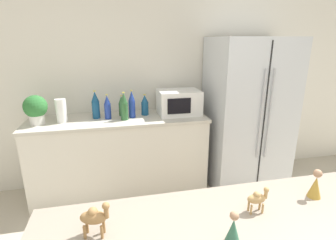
{
  "coord_description": "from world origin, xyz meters",
  "views": [
    {
      "loc": [
        -0.48,
        -0.47,
        1.76
      ],
      "look_at": [
        -0.06,
        1.43,
        1.17
      ],
      "focal_mm": 28.0,
      "sensor_mm": 36.0,
      "label": 1
    }
  ],
  "objects_px": {
    "back_bottle_5": "(132,104)",
    "back_bottle_4": "(124,107)",
    "paper_towel_roll": "(61,111)",
    "camel_figurine": "(257,198)",
    "camel_figurine_second": "(95,217)",
    "microwave": "(179,102)",
    "back_bottle_1": "(145,105)",
    "potted_plant": "(36,108)",
    "back_bottle_3": "(108,107)",
    "back_bottle_2": "(96,105)",
    "wise_man_figurine_crimson": "(233,228)",
    "back_bottle_0": "(122,106)",
    "wise_man_figurine_purple": "(316,185)",
    "refrigerator": "(247,114)"
  },
  "relations": [
    {
      "from": "potted_plant",
      "to": "back_bottle_2",
      "type": "relative_size",
      "value": 0.98
    },
    {
      "from": "paper_towel_roll",
      "to": "back_bottle_2",
      "type": "distance_m",
      "value": 0.36
    },
    {
      "from": "back_bottle_1",
      "to": "camel_figurine_second",
      "type": "relative_size",
      "value": 1.52
    },
    {
      "from": "back_bottle_5",
      "to": "back_bottle_2",
      "type": "bearing_deg",
      "value": 172.44
    },
    {
      "from": "back_bottle_0",
      "to": "potted_plant",
      "type": "bearing_deg",
      "value": -171.23
    },
    {
      "from": "back_bottle_0",
      "to": "camel_figurine",
      "type": "xyz_separation_m",
      "value": [
        0.53,
        -2.0,
        0.01
      ]
    },
    {
      "from": "camel_figurine_second",
      "to": "wise_man_figurine_crimson",
      "type": "height_order",
      "value": "camel_figurine_second"
    },
    {
      "from": "wise_man_figurine_crimson",
      "to": "back_bottle_4",
      "type": "bearing_deg",
      "value": 99.02
    },
    {
      "from": "microwave",
      "to": "camel_figurine_second",
      "type": "bearing_deg",
      "value": -114.22
    },
    {
      "from": "paper_towel_roll",
      "to": "camel_figurine",
      "type": "bearing_deg",
      "value": -58.44
    },
    {
      "from": "back_bottle_5",
      "to": "back_bottle_4",
      "type": "bearing_deg",
      "value": -140.64
    },
    {
      "from": "microwave",
      "to": "back_bottle_3",
      "type": "xyz_separation_m",
      "value": [
        -0.81,
        -0.03,
        -0.01
      ]
    },
    {
      "from": "microwave",
      "to": "wise_man_figurine_crimson",
      "type": "height_order",
      "value": "microwave"
    },
    {
      "from": "back_bottle_4",
      "to": "back_bottle_3",
      "type": "bearing_deg",
      "value": 156.7
    },
    {
      "from": "potted_plant",
      "to": "camel_figurine",
      "type": "bearing_deg",
      "value": -53.16
    },
    {
      "from": "back_bottle_0",
      "to": "wise_man_figurine_purple",
      "type": "bearing_deg",
      "value": -65.51
    },
    {
      "from": "paper_towel_roll",
      "to": "back_bottle_0",
      "type": "bearing_deg",
      "value": 10.14
    },
    {
      "from": "potted_plant",
      "to": "back_bottle_3",
      "type": "relative_size",
      "value": 1.11
    },
    {
      "from": "paper_towel_roll",
      "to": "wise_man_figurine_crimson",
      "type": "relative_size",
      "value": 1.81
    },
    {
      "from": "back_bottle_1",
      "to": "back_bottle_3",
      "type": "height_order",
      "value": "back_bottle_3"
    },
    {
      "from": "potted_plant",
      "to": "wise_man_figurine_purple",
      "type": "distance_m",
      "value": 2.53
    },
    {
      "from": "paper_towel_roll",
      "to": "microwave",
      "type": "relative_size",
      "value": 0.52
    },
    {
      "from": "paper_towel_roll",
      "to": "back_bottle_0",
      "type": "relative_size",
      "value": 1.04
    },
    {
      "from": "paper_towel_roll",
      "to": "back_bottle_2",
      "type": "xyz_separation_m",
      "value": [
        0.35,
        0.07,
        0.02
      ]
    },
    {
      "from": "back_bottle_2",
      "to": "back_bottle_3",
      "type": "height_order",
      "value": "back_bottle_2"
    },
    {
      "from": "back_bottle_1",
      "to": "microwave",
      "type": "bearing_deg",
      "value": -6.35
    },
    {
      "from": "wise_man_figurine_crimson",
      "to": "paper_towel_roll",
      "type": "bearing_deg",
      "value": 115.38
    },
    {
      "from": "microwave",
      "to": "back_bottle_1",
      "type": "xyz_separation_m",
      "value": [
        -0.39,
        0.04,
        -0.03
      ]
    },
    {
      "from": "back_bottle_3",
      "to": "back_bottle_4",
      "type": "relative_size",
      "value": 0.9
    },
    {
      "from": "wise_man_figurine_crimson",
      "to": "wise_man_figurine_purple",
      "type": "height_order",
      "value": "wise_man_figurine_purple"
    },
    {
      "from": "back_bottle_0",
      "to": "back_bottle_3",
      "type": "height_order",
      "value": "back_bottle_3"
    },
    {
      "from": "refrigerator",
      "to": "potted_plant",
      "type": "xyz_separation_m",
      "value": [
        -2.37,
        0.03,
        0.19
      ]
    },
    {
      "from": "back_bottle_5",
      "to": "camel_figurine",
      "type": "height_order",
      "value": "back_bottle_5"
    },
    {
      "from": "potted_plant",
      "to": "back_bottle_2",
      "type": "bearing_deg",
      "value": 8.85
    },
    {
      "from": "potted_plant",
      "to": "paper_towel_roll",
      "type": "relative_size",
      "value": 1.22
    },
    {
      "from": "potted_plant",
      "to": "back_bottle_3",
      "type": "bearing_deg",
      "value": 3.3
    },
    {
      "from": "potted_plant",
      "to": "back_bottle_4",
      "type": "height_order",
      "value": "same"
    },
    {
      "from": "back_bottle_5",
      "to": "camel_figurine_second",
      "type": "xyz_separation_m",
      "value": [
        -0.32,
        -1.91,
        -0.01
      ]
    },
    {
      "from": "back_bottle_2",
      "to": "back_bottle_4",
      "type": "relative_size",
      "value": 1.02
    },
    {
      "from": "wise_man_figurine_purple",
      "to": "back_bottle_5",
      "type": "bearing_deg",
      "value": 112.75
    },
    {
      "from": "back_bottle_2",
      "to": "back_bottle_5",
      "type": "relative_size",
      "value": 1.0
    },
    {
      "from": "back_bottle_0",
      "to": "camel_figurine_second",
      "type": "bearing_deg",
      "value": -96.0
    },
    {
      "from": "paper_towel_roll",
      "to": "back_bottle_3",
      "type": "xyz_separation_m",
      "value": [
        0.48,
        0.02,
        0.01
      ]
    },
    {
      "from": "potted_plant",
      "to": "wise_man_figurine_purple",
      "type": "bearing_deg",
      "value": -45.95
    },
    {
      "from": "back_bottle_4",
      "to": "wise_man_figurine_crimson",
      "type": "xyz_separation_m",
      "value": [
        0.31,
        -1.98,
        -0.04
      ]
    },
    {
      "from": "back_bottle_3",
      "to": "back_bottle_4",
      "type": "xyz_separation_m",
      "value": [
        0.18,
        -0.08,
        0.02
      ]
    },
    {
      "from": "camel_figurine",
      "to": "potted_plant",
      "type": "bearing_deg",
      "value": 126.84
    },
    {
      "from": "back_bottle_0",
      "to": "back_bottle_2",
      "type": "xyz_separation_m",
      "value": [
        -0.28,
        -0.04,
        0.04
      ]
    },
    {
      "from": "back_bottle_1",
      "to": "back_bottle_2",
      "type": "xyz_separation_m",
      "value": [
        -0.55,
        -0.02,
        0.03
      ]
    },
    {
      "from": "potted_plant",
      "to": "back_bottle_1",
      "type": "relative_size",
      "value": 1.26
    }
  ]
}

